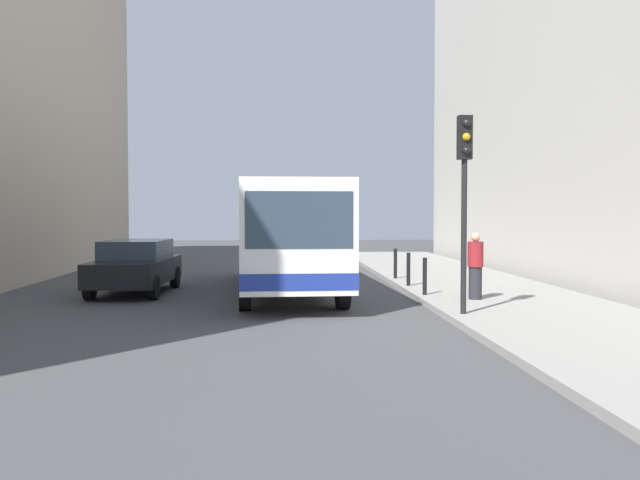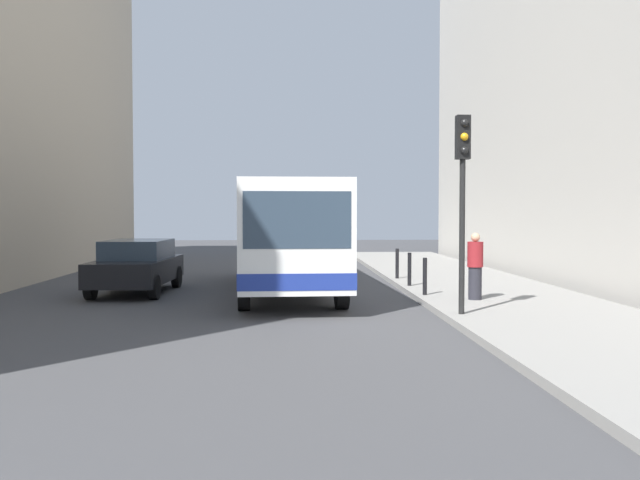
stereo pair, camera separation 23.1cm
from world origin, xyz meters
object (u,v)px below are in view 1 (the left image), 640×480
traffic_light (465,176)px  bollard_mid (408,269)px  bollard_near (425,276)px  bollard_far (395,263)px  car_beside_bus (136,265)px  pedestrian_near_signal (475,266)px  bus (284,231)px

traffic_light → bollard_mid: 6.13m
bollard_near → bollard_far: same height
car_beside_bus → bollard_far: (7.71, 2.38, -0.16)m
car_beside_bus → pedestrian_near_signal: (8.73, -3.13, 0.17)m
bus → traffic_light: 7.04m
car_beside_bus → traffic_light: traffic_light is taller
pedestrian_near_signal → bollard_mid: bearing=-18.8°
bollard_near → pedestrian_near_signal: pedestrian_near_signal is taller
bollard_mid → car_beside_bus: bearing=-179.0°
bollard_near → pedestrian_near_signal: size_ratio=0.59×
car_beside_bus → pedestrian_near_signal: bearing=162.5°
traffic_light → bollard_far: (-0.10, 7.91, -2.38)m
car_beside_bus → bollard_far: car_beside_bus is taller
bollard_near → bollard_mid: size_ratio=1.00×
bollard_mid → pedestrian_near_signal: bearing=-72.6°
bollard_mid → bollard_far: (0.00, 2.25, 0.00)m
bollard_far → bollard_near: bearing=-90.0°
bollard_mid → bollard_far: bearing=90.0°
bollard_near → bollard_mid: same height
bus → bollard_mid: bearing=173.9°
traffic_light → bollard_far: bearing=90.7°
bollard_far → pedestrian_near_signal: (1.02, -5.52, 0.33)m
bus → bollard_near: bearing=142.6°
car_beside_bus → pedestrian_near_signal: pedestrian_near_signal is taller
bollard_mid → traffic_light: bearing=-89.0°
car_beside_bus → bollard_near: 8.00m
traffic_light → bollard_mid: size_ratio=4.32×
bus → pedestrian_near_signal: (4.58, -3.49, -0.77)m
bollard_far → bollard_mid: bearing=-90.0°
bollard_far → pedestrian_near_signal: bearing=-79.5°
traffic_light → bollard_near: size_ratio=4.32×
bollard_near → bus: bearing=145.2°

